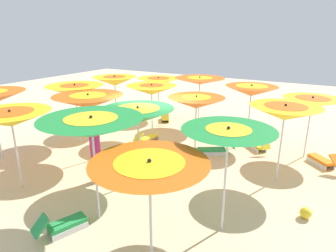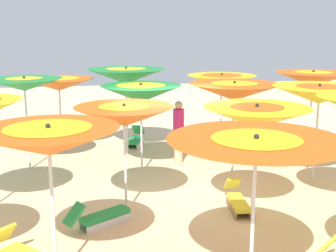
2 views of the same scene
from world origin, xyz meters
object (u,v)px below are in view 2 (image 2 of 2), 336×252
object	(u,v)px
beach_umbrella_11	(319,95)
beach_umbrella_2	(256,150)
beach_umbrella_10	(234,92)
lounger_1	(101,216)
beach_umbrella_6	(257,117)
beach_umbrella_9	(141,93)
beach_umbrella_1	(49,141)
beach_umbrella_14	(222,81)
beach_umbrella_8	(24,85)
lounger_2	(135,139)
beach_umbrella_13	(126,76)
beach_umbrella_15	(313,79)
beach_umbrella_12	(59,84)
beachgoer_0	(178,131)
lounger_4	(237,201)
beach_umbrella_5	(124,116)

from	to	relation	value
beach_umbrella_11	beach_umbrella_2	bearing A→B (deg)	142.89
beach_umbrella_10	lounger_1	distance (m)	4.76
beach_umbrella_6	beach_umbrella_9	world-z (taller)	beach_umbrella_9
beach_umbrella_1	beach_umbrella_14	distance (m)	8.22
beach_umbrella_9	beach_umbrella_11	xyz separation A→B (m)	(-1.46, -4.03, 0.07)
beach_umbrella_8	beach_umbrella_14	world-z (taller)	beach_umbrella_8
beach_umbrella_2	beach_umbrella_9	world-z (taller)	beach_umbrella_2
lounger_1	lounger_2	xyz separation A→B (m)	(5.79, -1.32, 0.01)
beach_umbrella_13	beach_umbrella_15	world-z (taller)	beach_umbrella_13
beach_umbrella_1	lounger_2	world-z (taller)	beach_umbrella_1
beach_umbrella_14	beach_umbrella_8	bearing A→B (deg)	101.27
beach_umbrella_12	beachgoer_0	xyz separation A→B (m)	(-1.99, -3.23, -1.12)
beach_umbrella_8	lounger_4	xyz separation A→B (m)	(-3.66, -4.52, -2.06)
beach_umbrella_6	lounger_2	size ratio (longest dim) A/B	1.91
beach_umbrella_9	lounger_2	distance (m)	3.33
beach_umbrella_13	lounger_2	bearing A→B (deg)	-21.75
lounger_4	beach_umbrella_6	bearing A→B (deg)	17.21
beach_umbrella_13	beach_umbrella_5	bearing A→B (deg)	174.01
beach_umbrella_2	beach_umbrella_11	size ratio (longest dim) A/B	0.99
beach_umbrella_2	beach_umbrella_6	xyz separation A→B (m)	(2.49, -1.01, -0.09)
beach_umbrella_12	beach_umbrella_14	xyz separation A→B (m)	(-0.62, -4.86, 0.05)
beach_umbrella_10	beach_umbrella_15	xyz separation A→B (m)	(1.50, -2.94, 0.09)
beach_umbrella_8	lounger_2	world-z (taller)	beach_umbrella_8
beach_umbrella_2	beach_umbrella_8	distance (m)	7.63
beach_umbrella_2	lounger_4	bearing A→B (deg)	-16.38
beach_umbrella_12	lounger_4	world-z (taller)	beach_umbrella_12
beach_umbrella_1	lounger_1	size ratio (longest dim) A/B	1.84
beach_umbrella_1	beach_umbrella_11	distance (m)	6.81
beach_umbrella_1	beach_umbrella_6	distance (m)	3.91
lounger_4	beachgoer_0	bearing A→B (deg)	-165.05
lounger_1	beachgoer_0	distance (m)	4.38
lounger_2	beach_umbrella_6	bearing A→B (deg)	34.44
beach_umbrella_1	beachgoer_0	size ratio (longest dim) A/B	1.37
beach_umbrella_15	lounger_2	size ratio (longest dim) A/B	2.04
beach_umbrella_12	beachgoer_0	size ratio (longest dim) A/B	1.30
beach_umbrella_9	beach_umbrella_5	bearing A→B (deg)	165.50
beach_umbrella_2	lounger_4	world-z (taller)	beach_umbrella_2
beach_umbrella_5	beach_umbrella_8	bearing A→B (deg)	33.76
beach_umbrella_6	beach_umbrella_8	world-z (taller)	beach_umbrella_8
beach_umbrella_6	beach_umbrella_11	size ratio (longest dim) A/B	0.96
beach_umbrella_8	beach_umbrella_14	xyz separation A→B (m)	(1.12, -5.63, -0.17)
beach_umbrella_6	beach_umbrella_15	bearing A→B (deg)	-38.39
beach_umbrella_11	beach_umbrella_13	xyz separation A→B (m)	(3.41, 4.21, 0.16)
beach_umbrella_6	lounger_2	bearing A→B (deg)	14.60
beach_umbrella_11	lounger_4	size ratio (longest dim) A/B	1.91
beach_umbrella_2	beach_umbrella_11	world-z (taller)	beach_umbrella_11
beach_umbrella_1	beach_umbrella_2	distance (m)	2.83
beach_umbrella_9	beach_umbrella_12	world-z (taller)	beach_umbrella_9
beach_umbrella_13	beach_umbrella_14	size ratio (longest dim) A/B	1.10
beach_umbrella_9	beach_umbrella_15	size ratio (longest dim) A/B	0.95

